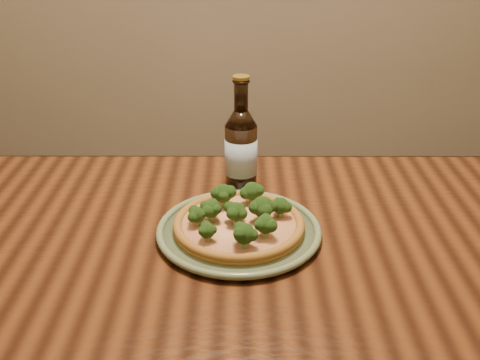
{
  "coord_description": "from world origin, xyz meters",
  "views": [
    {
      "loc": [
        -0.03,
        -0.74,
        1.32
      ],
      "look_at": [
        -0.03,
        0.28,
        0.82
      ],
      "focal_mm": 42.0,
      "sensor_mm": 36.0,
      "label": 1
    }
  ],
  "objects_px": {
    "pizza": "(239,222)",
    "beer_bottle": "(241,149)",
    "table": "(256,300)",
    "plate": "(239,231)"
  },
  "relations": [
    {
      "from": "plate",
      "to": "pizza",
      "type": "bearing_deg",
      "value": -7.31
    },
    {
      "from": "table",
      "to": "plate",
      "type": "relative_size",
      "value": 5.07
    },
    {
      "from": "table",
      "to": "beer_bottle",
      "type": "xyz_separation_m",
      "value": [
        -0.03,
        0.27,
        0.19
      ]
    },
    {
      "from": "pizza",
      "to": "beer_bottle",
      "type": "relative_size",
      "value": 0.97
    },
    {
      "from": "table",
      "to": "beer_bottle",
      "type": "relative_size",
      "value": 6.21
    },
    {
      "from": "pizza",
      "to": "beer_bottle",
      "type": "bearing_deg",
      "value": 89.06
    },
    {
      "from": "table",
      "to": "plate",
      "type": "xyz_separation_m",
      "value": [
        -0.03,
        0.08,
        0.1
      ]
    },
    {
      "from": "table",
      "to": "beer_bottle",
      "type": "bearing_deg",
      "value": 95.98
    },
    {
      "from": "beer_bottle",
      "to": "plate",
      "type": "bearing_deg",
      "value": -106.87
    },
    {
      "from": "plate",
      "to": "beer_bottle",
      "type": "xyz_separation_m",
      "value": [
        0.0,
        0.2,
        0.09
      ]
    }
  ]
}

